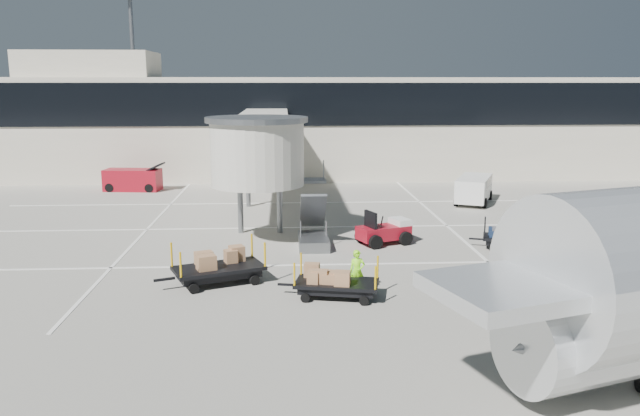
# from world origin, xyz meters

# --- Properties ---
(ground) EXTENTS (140.00, 140.00, 0.00)m
(ground) POSITION_xyz_m (0.00, 0.00, 0.00)
(ground) COLOR #B7B2A4
(ground) RESTS_ON ground
(lane_markings) EXTENTS (40.00, 30.00, 0.02)m
(lane_markings) POSITION_xyz_m (-0.67, 9.33, 0.01)
(lane_markings) COLOR white
(lane_markings) RESTS_ON ground
(terminal) EXTENTS (64.00, 12.11, 15.20)m
(terminal) POSITION_xyz_m (-0.35, 29.94, 4.11)
(terminal) COLOR beige
(terminal) RESTS_ON ground
(jet_bridge) EXTENTS (5.70, 20.40, 6.03)m
(jet_bridge) POSITION_xyz_m (-3.97, 12.26, 4.28)
(jet_bridge) COLOR beige
(jet_bridge) RESTS_ON ground
(baggage_tug) EXTENTS (2.77, 2.34, 1.65)m
(baggage_tug) POSITION_xyz_m (2.04, 5.37, 0.60)
(baggage_tug) COLOR maroon
(baggage_tug) RESTS_ON ground
(suitcase_cart) EXTENTS (3.47, 2.18, 1.34)m
(suitcase_cart) POSITION_xyz_m (7.84, 4.06, 0.50)
(suitcase_cart) COLOR black
(suitcase_cart) RESTS_ON ground
(box_cart_near) EXTENTS (3.72, 2.04, 1.43)m
(box_cart_near) POSITION_xyz_m (-0.98, -2.10, 0.54)
(box_cart_near) COLOR black
(box_cart_near) RESTS_ON ground
(box_cart_far) EXTENTS (4.17, 2.82, 1.62)m
(box_cart_far) POSITION_xyz_m (-5.24, -0.30, 0.57)
(box_cart_far) COLOR black
(box_cart_far) RESTS_ON ground
(ground_worker) EXTENTS (0.58, 0.39, 1.59)m
(ground_worker) POSITION_xyz_m (-0.10, -1.56, 0.79)
(ground_worker) COLOR #90FF1A
(ground_worker) RESTS_ON ground
(minivan) EXTENTS (3.46, 4.77, 1.68)m
(minivan) POSITION_xyz_m (9.45, 15.51, 1.01)
(minivan) COLOR white
(minivan) RESTS_ON ground
(belt_loader) EXTENTS (4.33, 2.09, 2.01)m
(belt_loader) POSITION_xyz_m (-13.58, 21.42, 0.77)
(belt_loader) COLOR maroon
(belt_loader) RESTS_ON ground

